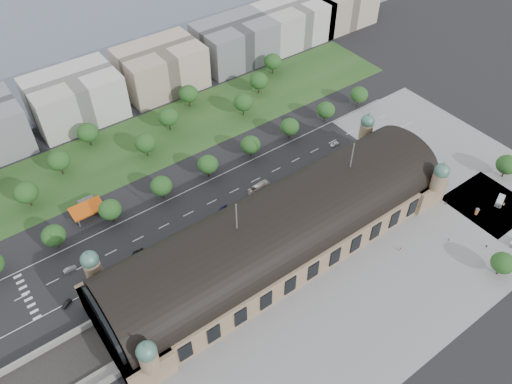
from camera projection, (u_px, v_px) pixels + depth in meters
ground at (279, 248)px, 201.88m from camera, size 900.00×900.00×0.00m
station at (280, 231)px, 194.68m from camera, size 150.00×48.40×44.30m
plaza_south at (376, 311)px, 180.78m from camera, size 190.00×48.00×0.12m
plaza_east at (444, 151)px, 245.35m from camera, size 56.00×100.00×0.12m
road_slab at (188, 214)px, 215.30m from camera, size 260.00×26.00×0.10m
grass_belt at (141, 145)px, 249.06m from camera, size 300.00×45.00×0.10m
petrol_station at (87, 206)px, 214.63m from camera, size 14.00×13.00×5.05m
office_3 at (75, 98)px, 257.34m from camera, size 45.00×32.00×24.00m
office_4 at (161, 68)px, 278.44m from camera, size 45.00×32.00×24.00m
office_5 at (235, 42)px, 299.54m from camera, size 45.00×32.00×24.00m
office_6 at (293, 22)px, 318.53m from camera, size 45.00×32.00×24.00m
office_7 at (339, 6)px, 335.41m from camera, size 45.00×32.00×24.00m
tree_row_2 at (54, 236)px, 196.79m from camera, size 9.60×9.60×11.52m
tree_row_3 at (110, 209)px, 206.92m from camera, size 9.60×9.60×11.52m
tree_row_4 at (161, 186)px, 217.04m from camera, size 9.60×9.60×11.52m
tree_row_5 at (208, 164)px, 227.17m from camera, size 9.60×9.60×11.52m
tree_row_6 at (251, 145)px, 237.30m from camera, size 9.60×9.60×11.52m
tree_row_7 at (290, 127)px, 247.43m from camera, size 9.60×9.60×11.52m
tree_row_8 at (326, 110)px, 257.56m from camera, size 9.60×9.60×11.52m
tree_row_9 at (359, 95)px, 267.69m from camera, size 9.60×9.60×11.52m
tree_belt_3 at (26, 193)px, 213.19m from camera, size 10.40×10.40×12.48m
tree_belt_4 at (59, 161)px, 228.12m from camera, size 10.40×10.40×12.48m
tree_belt_5 at (88, 132)px, 243.04m from camera, size 10.40×10.40×12.48m
tree_belt_6 at (146, 143)px, 237.25m from camera, size 10.40×10.40×12.48m
tree_belt_7 at (168, 117)px, 252.17m from camera, size 10.40×10.40×12.48m
tree_belt_8 at (189, 94)px, 267.09m from camera, size 10.40×10.40×12.48m
tree_belt_9 at (243, 102)px, 261.30m from camera, size 10.40×10.40×12.48m
tree_belt_10 at (259, 81)px, 276.23m from camera, size 10.40×10.40×12.48m
tree_belt_11 at (273, 62)px, 291.15m from camera, size 10.40×10.40×12.48m
tree_plaza_ne at (507, 165)px, 226.99m from camera, size 10.00×10.00×11.69m
tree_plaza_s at (503, 263)px, 187.91m from camera, size 9.00×9.00×10.64m
traffic_car_1 at (70, 269)px, 193.24m from camera, size 5.02×1.83×1.64m
traffic_car_2 at (138, 252)px, 199.53m from camera, size 4.79×2.46×1.29m
traffic_car_4 at (223, 208)px, 217.04m from camera, size 3.97×1.83×1.32m
traffic_car_6 at (334, 144)px, 248.28m from camera, size 4.88×2.39×1.34m
parked_car_0 at (67, 304)px, 182.29m from camera, size 4.44×3.27×1.40m
parked_car_1 at (139, 273)px, 192.17m from camera, size 5.46×4.54×1.39m
parked_car_2 at (154, 266)px, 194.38m from camera, size 5.10×4.38×1.41m
parked_car_3 at (112, 280)px, 189.76m from camera, size 4.97×3.78×1.58m
parked_car_4 at (177, 246)px, 201.61m from camera, size 4.58×3.82×1.48m
parked_car_5 at (142, 273)px, 191.92m from camera, size 5.85×5.40×1.52m
parked_car_6 at (190, 247)px, 201.04m from camera, size 5.18×4.79×1.46m
bus_west at (191, 232)px, 205.72m from camera, size 11.90×3.71×3.26m
bus_mid at (259, 187)px, 224.87m from camera, size 11.68×3.69×3.20m
bus_east at (302, 174)px, 230.96m from camera, size 12.14×3.46×3.34m
van_east at (500, 202)px, 218.70m from camera, size 7.10×4.83×2.86m
advertising_column at (477, 212)px, 214.05m from camera, size 1.62×1.62×3.07m
pedestrian_0 at (400, 249)px, 200.17m from camera, size 0.98×0.74×1.78m
pedestrian_1 at (449, 240)px, 203.87m from camera, size 0.69×0.72×1.66m
pedestrian_2 at (446, 203)px, 218.71m from camera, size 0.96×1.09×1.95m
pedestrian_4 at (486, 246)px, 201.37m from camera, size 0.77×1.10×1.56m
pedestrian_5 at (504, 204)px, 218.24m from camera, size 0.99×1.06×1.90m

